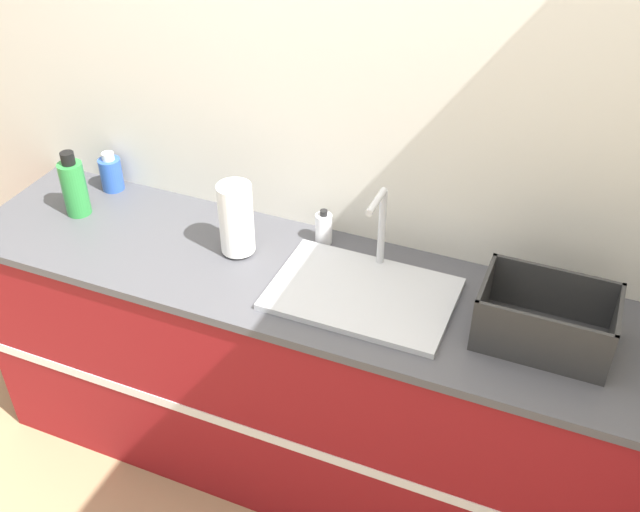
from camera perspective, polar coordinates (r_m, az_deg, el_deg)
The scene contains 8 objects.
wall_back at distance 2.46m, azimuth 1.08°, elevation 9.61°, with size 4.72×0.06×2.60m.
counter_cabinet at distance 2.72m, azimuth -1.60°, elevation -9.15°, with size 2.34×0.59×0.93m.
sink at distance 2.32m, azimuth 3.30°, elevation -2.61°, with size 0.56×0.37×0.30m.
paper_towel_roll at distance 2.46m, azimuth -6.40°, elevation 2.81°, with size 0.11×0.11×0.26m.
dish_rack at distance 2.23m, azimuth 16.76°, elevation -4.89°, with size 0.38×0.24×0.18m.
bottle_blue at distance 2.93m, azimuth -15.63°, elevation 6.10°, with size 0.08×0.08×0.15m.
bottle_green at distance 2.79m, azimuth -18.23°, elevation 5.02°, with size 0.09×0.09×0.24m.
soap_dispenser at distance 2.53m, azimuth 0.28°, elevation 2.13°, with size 0.06×0.06×0.13m.
Camera 1 is at (0.80, -1.45, 2.41)m, focal length 42.00 mm.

